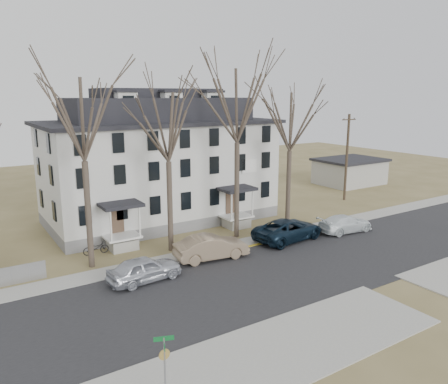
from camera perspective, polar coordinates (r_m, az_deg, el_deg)
ground at (r=28.75m, az=11.23°, el=-11.26°), size 120.00×120.00×0.00m
main_road at (r=30.09m, az=8.56°, el=-10.04°), size 120.00×10.00×0.04m
far_sidewalk at (r=34.50m, az=1.95°, el=-6.91°), size 120.00×2.00×0.08m
near_sidewalk_left at (r=20.78m, az=4.32°, el=-21.07°), size 20.00×5.00×0.08m
yellow_curb at (r=36.79m, az=9.21°, el=-5.81°), size 14.00×0.25×0.06m
boarding_house at (r=40.70m, az=-8.35°, el=3.79°), size 20.80×12.36×12.05m
distant_building at (r=59.84m, az=16.08°, el=2.63°), size 8.50×6.50×3.35m
tree_far_left at (r=29.53m, az=-18.14°, el=9.72°), size 8.40×8.40×13.72m
tree_mid_left at (r=31.63m, az=-7.38°, el=9.03°), size 7.80×7.80×12.74m
tree_center at (r=34.58m, az=1.75°, el=11.88°), size 9.00×9.00×14.70m
tree_mid_right at (r=38.01m, az=8.69°, el=9.57°), size 7.80×7.80×12.74m
utility_pole_far at (r=49.87m, az=15.75°, el=4.50°), size 2.00×0.28×9.50m
car_silver at (r=28.21m, az=-10.33°, el=-9.93°), size 4.86×2.28×1.61m
car_tan at (r=31.32m, az=-1.66°, el=-7.27°), size 5.49×2.51×1.75m
car_navy at (r=35.66m, az=8.38°, el=-4.93°), size 6.43×3.47×1.71m
car_white at (r=38.74m, az=15.55°, el=-4.05°), size 5.18×2.48×1.46m
bicycle_left at (r=33.63m, az=-16.39°, el=-7.07°), size 1.90×0.76×0.98m
street_sign at (r=17.76m, az=-7.78°, el=-20.74°), size 0.77×0.77×2.70m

